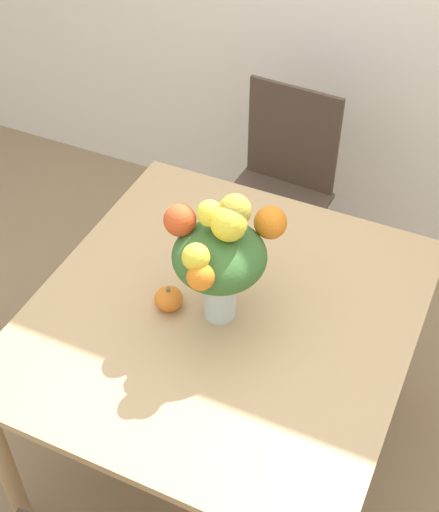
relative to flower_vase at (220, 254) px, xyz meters
name	(u,v)px	position (x,y,z in m)	size (l,w,h in m)	color
ground_plane	(222,447)	(0.01, 0.01, -0.99)	(12.00, 12.00, 0.00)	#8E7556
dining_table	(223,332)	(0.01, 0.01, -0.33)	(1.12, 1.20, 0.75)	tan
flower_vase	(220,254)	(0.00, 0.00, 0.00)	(0.31, 0.35, 0.43)	silver
pumpkin	(169,299)	(-0.15, -0.04, -0.21)	(0.09, 0.09, 0.08)	orange
dining_chair_near_window	(277,194)	(-0.17, 0.94, -0.52)	(0.44, 0.44, 0.92)	#47382D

